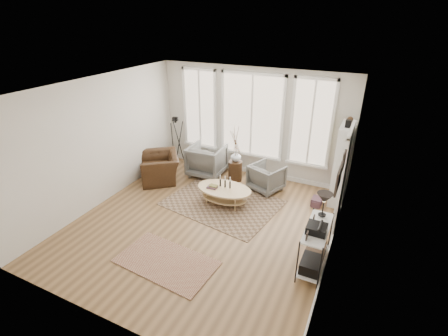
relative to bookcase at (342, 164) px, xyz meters
The scene contains 17 objects.
room 3.30m from the bookcase, 137.70° to the right, with size 5.50×5.54×2.90m.
bay_window 2.57m from the bookcase, 168.63° to the left, with size 4.14×0.12×2.24m.
door 1.10m from the bookcase, 82.91° to the right, with size 0.09×1.06×2.22m.
bookcase is the anchor object (origin of this frame).
low_shelf 2.56m from the bookcase, 91.28° to the right, with size 0.38×1.08×1.30m.
wall_art 2.66m from the bookcase, 86.75° to the right, with size 0.04×0.88×0.44m.
rug_main 2.92m from the bookcase, 151.55° to the right, with size 2.51×1.88×0.01m, color brown.
rug_runner 4.45m from the bookcase, 124.58° to the right, with size 1.79×0.99×0.01m, color brown.
coffee_table 2.80m from the bookcase, 151.21° to the right, with size 1.32×0.85×0.60m.
armchair_left 3.51m from the bookcase, behind, with size 0.92×0.94×0.86m, color slate.
armchair_right 1.83m from the bookcase, behind, with size 0.73×0.75×0.69m, color slate.
side_table 2.64m from the bookcase, behind, with size 0.37×0.37×1.54m.
vase 2.64m from the bookcase, behind, with size 0.27×0.27×0.28m, color silver.
accent_chair 4.60m from the bookcase, 168.10° to the right, with size 0.97×1.11×0.72m, color #3A2313.
tripod_camera 4.53m from the bookcase, behind, with size 0.52×0.52×1.48m.
book_stack_near 1.04m from the bookcase, 131.08° to the right, with size 0.23×0.29×0.19m, color maroon.
book_stack_far 1.08m from the bookcase, 128.13° to the right, with size 0.19×0.24×0.15m, color maroon.
Camera 1 is at (2.87, -5.03, 4.11)m, focal length 26.00 mm.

